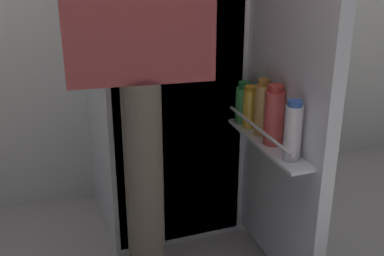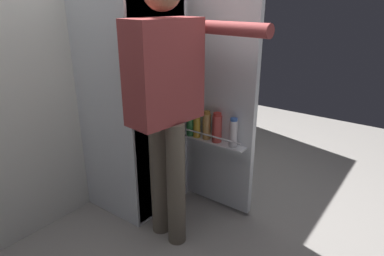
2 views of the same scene
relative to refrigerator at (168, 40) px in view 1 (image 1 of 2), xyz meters
The scene contains 2 objects.
refrigerator is the anchor object (origin of this frame).
person 0.54m from the refrigerator, 117.20° to the right, with size 0.57×0.82×1.71m.
Camera 1 is at (-0.60, -1.54, 1.33)m, focal length 47.21 mm.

